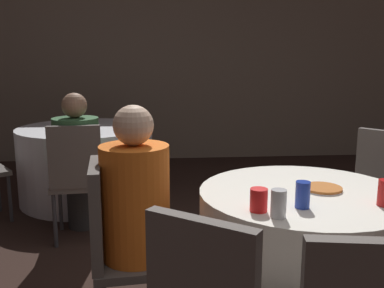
# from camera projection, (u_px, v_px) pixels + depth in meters

# --- Properties ---
(wall_back) EXTENTS (16.00, 0.06, 2.80)m
(wall_back) POSITION_uv_depth(u_px,v_px,m) (206.00, 59.00, 5.96)
(wall_back) COLOR gray
(wall_back) RESTS_ON ground_plane
(table_near) EXTENTS (1.07, 1.07, 0.74)m
(table_near) POSITION_uv_depth(u_px,v_px,m) (301.00, 258.00, 2.25)
(table_near) COLOR white
(table_near) RESTS_ON ground_plane
(table_far) EXTENTS (1.32, 1.32, 0.74)m
(table_far) POSITION_uv_depth(u_px,v_px,m) (87.00, 163.00, 4.31)
(table_far) COLOR silver
(table_far) RESTS_ON ground_plane
(chair_near_northeast) EXTENTS (0.56, 0.56, 0.93)m
(chair_near_northeast) POSITION_uv_depth(u_px,v_px,m) (378.00, 187.00, 2.87)
(chair_near_northeast) COLOR #59514C
(chair_near_northeast) RESTS_ON ground_plane
(chair_near_west) EXTENTS (0.44, 0.44, 0.93)m
(chair_near_west) POSITION_uv_depth(u_px,v_px,m) (116.00, 239.00, 2.03)
(chair_near_west) COLOR #59514C
(chair_near_west) RESTS_ON ground_plane
(chair_far_south) EXTENTS (0.44, 0.44, 0.93)m
(chair_far_south) POSITION_uv_depth(u_px,v_px,m) (77.00, 173.00, 3.23)
(chair_far_south) COLOR #59514C
(chair_far_south) RESTS_ON ground_plane
(person_green_jacket) EXTENTS (0.37, 0.51, 1.15)m
(person_green_jacket) POSITION_uv_depth(u_px,v_px,m) (78.00, 163.00, 3.38)
(person_green_jacket) COLOR #282828
(person_green_jacket) RESTS_ON ground_plane
(person_orange_shirt) EXTENTS (0.50, 0.35, 1.20)m
(person_orange_shirt) POSITION_uv_depth(u_px,v_px,m) (151.00, 227.00, 2.06)
(person_orange_shirt) COLOR black
(person_orange_shirt) RESTS_ON ground_plane
(pizza_plate_near) EXTENTS (0.20, 0.20, 0.02)m
(pizza_plate_near) POSITION_uv_depth(u_px,v_px,m) (322.00, 189.00, 2.19)
(pizza_plate_near) COLOR white
(pizza_plate_near) RESTS_ON table_near
(soda_can_blue) EXTENTS (0.07, 0.07, 0.12)m
(soda_can_blue) POSITION_uv_depth(u_px,v_px,m) (303.00, 195.00, 1.92)
(soda_can_blue) COLOR #1E38A5
(soda_can_blue) RESTS_ON table_near
(soda_can_silver) EXTENTS (0.07, 0.07, 0.12)m
(soda_can_silver) POSITION_uv_depth(u_px,v_px,m) (279.00, 204.00, 1.80)
(soda_can_silver) COLOR silver
(soda_can_silver) RESTS_ON table_near
(cup_near) EXTENTS (0.08, 0.08, 0.10)m
(cup_near) POSITION_uv_depth(u_px,v_px,m) (259.00, 200.00, 1.88)
(cup_near) COLOR red
(cup_near) RESTS_ON table_near
(cup_far) EXTENTS (0.08, 0.08, 0.09)m
(cup_far) POSITION_uv_depth(u_px,v_px,m) (92.00, 122.00, 4.26)
(cup_far) COLOR white
(cup_far) RESTS_ON table_far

